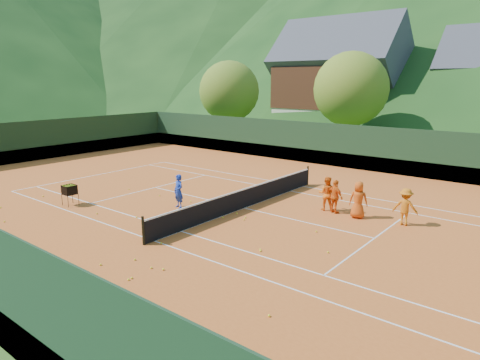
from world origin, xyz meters
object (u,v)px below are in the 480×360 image
Objects in this scene: student_a at (327,193)px; student_b at (335,197)px; tennis_net at (244,198)px; chalet_left at (339,83)px; student_c at (358,200)px; ball_hopper at (69,190)px; student_d at (405,207)px; coach at (179,191)px.

student_b is (0.54, -0.19, -0.02)m from student_a.
chalet_left is (-10.00, 30.00, 5.13)m from tennis_net.
ball_hopper is at bearing 14.47° from student_c.
student_a is 1.65m from student_c.
ball_hopper is 35.36m from chalet_left.
student_b is 12.64m from ball_hopper.
student_c is at bearing 30.31° from ball_hopper.
student_d is at bearing -152.25° from student_b.
tennis_net is 8.46m from ball_hopper.
student_a is at bearing -5.23° from student_d.
coach reaches higher than tennis_net.
student_c reaches higher than student_b.
tennis_net is 0.87× the size of chalet_left.
student_c is 32.07m from chalet_left.
student_d is at bearing 163.25° from student_a.
tennis_net is at bearing 15.28° from student_a.
coach is 1.61× the size of ball_hopper.
student_d is (3.03, 0.33, 0.01)m from student_b.
student_b is 31.58m from chalet_left.
student_d is 15.42m from ball_hopper.
chalet_left is (-7.52, 31.87, 4.82)m from coach.
student_b is 0.95× the size of student_c.
student_a is at bearing 47.25° from coach.
student_b is 0.13× the size of tennis_net.
tennis_net is (-6.75, -2.30, -0.29)m from student_d.
coach is 1.01× the size of student_a.
ball_hopper is at bearing 20.36° from student_d.
student_b is at bearing -1.23° from student_d.
student_a is 0.12× the size of chalet_left.
ball_hopper is (-10.62, -6.86, -0.03)m from student_b.
student_a is at bearing -22.59° from student_c.
student_b is (6.20, 3.84, -0.03)m from coach.
student_c reaches higher than ball_hopper.
student_a is 1.03× the size of student_b.
tennis_net is (-3.19, -2.16, -0.30)m from student_a.
coach is 10.13m from student_d.
student_a reaches higher than student_b.
chalet_left reaches higher than ball_hopper.
tennis_net is 12.07× the size of ball_hopper.
student_c is at bearing 22.20° from tennis_net.
coach is 1.03× the size of student_b.
chalet_left reaches higher than coach.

